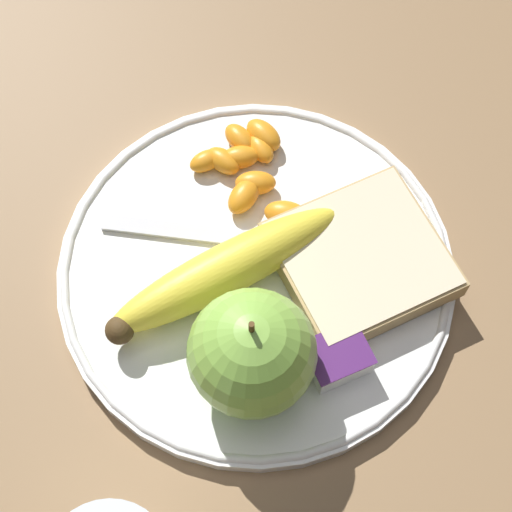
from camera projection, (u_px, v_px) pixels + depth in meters
The scene contains 16 objects.
ground_plane at pixel (256, 275), 0.61m from camera, with size 3.00×3.00×0.00m, color olive.
plate at pixel (256, 271), 0.60m from camera, with size 0.28×0.28×0.01m.
apple at pixel (252, 353), 0.53m from camera, with size 0.08×0.08×0.09m.
banana at pixel (226, 275), 0.58m from camera, with size 0.18×0.05×0.04m.
bread_slice at pixel (361, 259), 0.59m from camera, with size 0.11×0.11×0.02m.
fork at pixel (245, 239), 0.61m from camera, with size 0.16×0.11×0.00m.
jam_packet at pixel (337, 357), 0.56m from camera, with size 0.04×0.03×0.02m.
orange_segment_0 at pixel (240, 157), 0.63m from camera, with size 0.03×0.02×0.02m.
orange_segment_1 at pixel (263, 135), 0.64m from camera, with size 0.03×0.04×0.02m.
orange_segment_2 at pixel (244, 196), 0.61m from camera, with size 0.04×0.03×0.02m.
orange_segment_3 at pixel (286, 214), 0.61m from camera, with size 0.04×0.03×0.02m.
orange_segment_4 at pixel (208, 160), 0.63m from camera, with size 0.03×0.02×0.01m.
orange_segment_5 at pixel (260, 149), 0.63m from camera, with size 0.02×0.03×0.01m.
orange_segment_6 at pixel (256, 183), 0.62m from camera, with size 0.03×0.03×0.02m.
orange_segment_7 at pixel (223, 161), 0.63m from camera, with size 0.03×0.03×0.02m.
orange_segment_8 at pixel (239, 138), 0.64m from camera, with size 0.02×0.03×0.02m.
Camera 1 is at (-0.10, -0.23, 0.56)m, focal length 60.00 mm.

